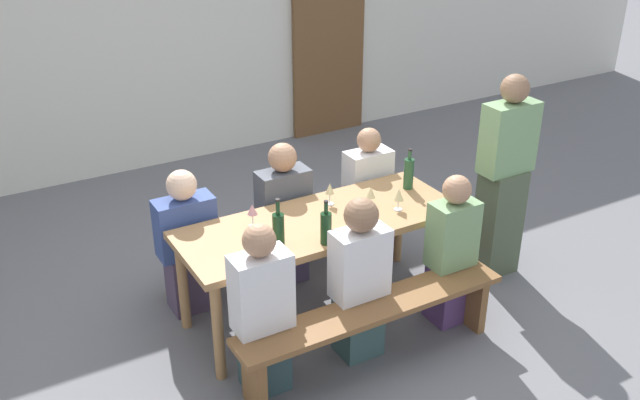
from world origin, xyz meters
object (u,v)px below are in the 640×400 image
object	(u,v)px
tasting_table	(320,231)
seated_guest_near_0	(262,313)
wooden_door	(329,44)
bench_near	(373,318)
standing_host	(503,181)
wine_bottle_1	(326,227)
seated_guest_near_2	(451,253)
seated_guest_far_2	(367,197)
wine_glass_3	(252,211)
wine_glass_2	(330,190)
seated_guest_near_1	(359,281)
bench_far	(277,230)
seated_guest_far_0	(187,245)
seated_guest_far_1	(284,217)
wine_glass_0	(399,195)
wine_glass_1	(371,193)
wine_bottle_0	(278,229)
wine_bottle_2	(409,173)

from	to	relation	value
tasting_table	seated_guest_near_0	size ratio (longest dim) A/B	1.72
wooden_door	bench_near	bearing A→B (deg)	-116.77
seated_guest_near_0	standing_host	xyz separation A→B (m)	(2.18, 0.33, 0.23)
wine_bottle_1	seated_guest_near_2	world-z (taller)	seated_guest_near_2
tasting_table	seated_guest_far_2	distance (m)	0.91
tasting_table	wine_glass_3	bearing A→B (deg)	162.39
wine_glass_2	seated_guest_near_1	distance (m)	0.78
bench_far	seated_guest_near_1	distance (m)	1.21
bench_near	seated_guest_near_0	bearing A→B (deg)	167.83
bench_near	wine_glass_2	world-z (taller)	wine_glass_2
wine_glass_2	seated_guest_far_2	bearing A→B (deg)	32.19
wine_glass_2	bench_far	bearing A→B (deg)	109.56
wine_glass_3	seated_guest_far_0	distance (m)	0.62
seated_guest_far_1	seated_guest_far_2	distance (m)	0.75
wine_bottle_1	seated_guest_near_2	xyz separation A→B (m)	(0.86, -0.22, -0.33)
wine_bottle_1	wine_glass_0	xyz separation A→B (m)	(0.68, 0.15, -0.00)
wine_bottle_1	seated_guest_far_1	world-z (taller)	seated_guest_far_1
wine_glass_1	wine_glass_2	distance (m)	0.29
wine_bottle_0	wine_glass_1	world-z (taller)	wine_bottle_0
seated_guest_far_2	tasting_table	bearing A→B (deg)	-54.65
wooden_door	wine_glass_1	xyz separation A→B (m)	(-1.53, -3.16, -0.19)
wooden_door	seated_guest_far_0	xyz separation A→B (m)	(-2.70, -2.62, -0.54)
seated_guest_far_1	seated_guest_far_2	world-z (taller)	seated_guest_far_1
wine_bottle_0	wine_glass_0	size ratio (longest dim) A/B	2.05
seated_guest_near_1	seated_guest_near_2	world-z (taller)	seated_guest_near_1
bench_far	seated_guest_near_0	world-z (taller)	seated_guest_near_0
bench_near	seated_guest_far_0	xyz separation A→B (m)	(-0.78, 1.19, 0.16)
bench_near	seated_guest_near_1	distance (m)	0.25
seated_guest_far_2	seated_guest_near_1	bearing A→B (deg)	-35.59
tasting_table	wine_bottle_0	xyz separation A→B (m)	(-0.40, -0.18, 0.21)
wine_bottle_2	standing_host	distance (m)	0.73
bench_near	wine_glass_1	size ratio (longest dim) A/B	11.86
wine_bottle_2	wine_glass_2	bearing A→B (deg)	174.67
wine_bottle_1	wine_glass_1	xyz separation A→B (m)	(0.53, 0.28, -0.00)
wooden_door	seated_guest_near_0	xyz separation A→B (m)	(-2.62, -3.66, -0.51)
wine_bottle_2	wine_glass_3	bearing A→B (deg)	178.73
bench_near	seated_guest_near_2	xyz separation A→B (m)	(0.73, 0.15, 0.18)
seated_guest_near_1	seated_guest_far_1	size ratio (longest dim) A/B	1.00
seated_guest_far_1	seated_guest_far_2	xyz separation A→B (m)	(0.75, 0.00, -0.02)
wine_glass_2	seated_guest_near_0	bearing A→B (deg)	-141.62
wine_bottle_1	seated_guest_near_1	bearing A→B (deg)	-62.79
wine_bottle_0	seated_guest_near_0	xyz separation A→B (m)	(-0.29, -0.35, -0.33)
wine_glass_2	wine_glass_3	xyz separation A→B (m)	(-0.61, -0.03, 0.00)
seated_guest_near_0	standing_host	size ratio (longest dim) A/B	0.71
seated_guest_far_1	tasting_table	bearing A→B (deg)	1.35
wine_glass_1	seated_guest_far_1	bearing A→B (deg)	127.32
bench_far	seated_guest_far_0	distance (m)	0.81
wooden_door	wine_glass_3	bearing A→B (deg)	-128.17
bench_near	standing_host	distance (m)	1.61
seated_guest_near_2	seated_guest_far_1	world-z (taller)	seated_guest_far_1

